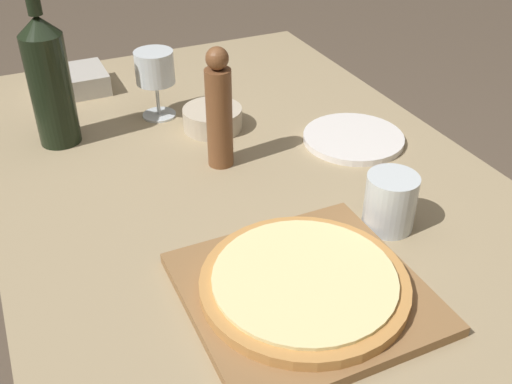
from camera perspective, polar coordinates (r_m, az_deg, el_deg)
name	(u,v)px	position (r m, az deg, el deg)	size (l,w,h in m)	color
dining_table	(258,228)	(1.19, 0.20, -3.42)	(0.95, 1.60, 0.74)	#9E8966
cutting_board	(304,292)	(0.92, 4.57, -9.51)	(0.34, 0.33, 0.02)	olive
pizza	(304,282)	(0.90, 4.62, -8.56)	(0.31, 0.31, 0.02)	#C68947
wine_bottle	(49,79)	(1.32, -19.11, 10.10)	(0.09, 0.09, 0.36)	black
pepper_mill	(219,111)	(1.18, -3.54, 7.71)	(0.05, 0.05, 0.25)	brown
wine_glass	(155,70)	(1.39, -9.61, 11.39)	(0.09, 0.09, 0.16)	silver
small_bowl	(213,118)	(1.36, -4.15, 7.01)	(0.13, 0.13, 0.05)	beige
drinking_tumbler	(390,202)	(1.05, 12.66, -0.92)	(0.09, 0.09, 0.10)	silver
dinner_plate	(353,138)	(1.33, 9.26, 5.08)	(0.22, 0.22, 0.01)	white
food_container	(77,81)	(1.61, -16.67, 10.12)	(0.14, 0.14, 0.05)	#BCB7AD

